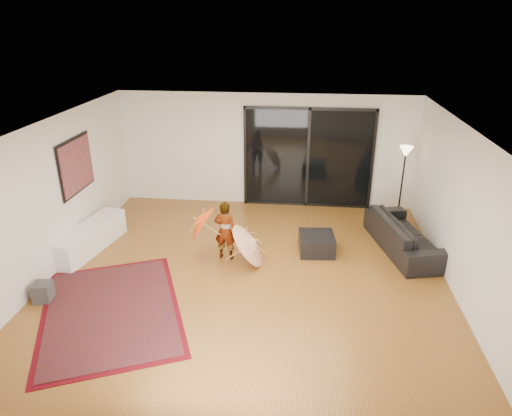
# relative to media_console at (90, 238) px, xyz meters

# --- Properties ---
(floor) EXTENTS (7.00, 7.00, 0.00)m
(floor) POSITION_rel_media_console_xyz_m (3.25, -0.68, -0.26)
(floor) COLOR #A2672C
(floor) RESTS_ON ground
(ceiling) EXTENTS (7.00, 7.00, 0.00)m
(ceiling) POSITION_rel_media_console_xyz_m (3.25, -0.68, 2.44)
(ceiling) COLOR white
(ceiling) RESTS_ON wall_back
(wall_back) EXTENTS (7.00, 0.00, 7.00)m
(wall_back) POSITION_rel_media_console_xyz_m (3.25, 2.82, 1.09)
(wall_back) COLOR silver
(wall_back) RESTS_ON floor
(wall_front) EXTENTS (7.00, 0.00, 7.00)m
(wall_front) POSITION_rel_media_console_xyz_m (3.25, -4.18, 1.09)
(wall_front) COLOR silver
(wall_front) RESTS_ON floor
(wall_left) EXTENTS (0.00, 7.00, 7.00)m
(wall_left) POSITION_rel_media_console_xyz_m (-0.25, -0.68, 1.09)
(wall_left) COLOR silver
(wall_left) RESTS_ON floor
(wall_right) EXTENTS (0.00, 7.00, 7.00)m
(wall_right) POSITION_rel_media_console_xyz_m (6.75, -0.68, 1.09)
(wall_right) COLOR silver
(wall_right) RESTS_ON floor
(sliding_door) EXTENTS (3.06, 0.07, 2.40)m
(sliding_door) POSITION_rel_media_console_xyz_m (4.25, 2.79, 0.94)
(sliding_door) COLOR black
(sliding_door) RESTS_ON wall_back
(painting) EXTENTS (0.04, 1.28, 1.08)m
(painting) POSITION_rel_media_console_xyz_m (-0.21, 0.32, 1.39)
(painting) COLOR black
(painting) RESTS_ON wall_left
(media_console) EXTENTS (0.80, 1.93, 0.52)m
(media_console) POSITION_rel_media_console_xyz_m (0.00, 0.00, 0.00)
(media_console) COLOR white
(media_console) RESTS_ON floor
(speaker) EXTENTS (0.32, 0.32, 0.32)m
(speaker) POSITION_rel_media_console_xyz_m (0.00, -1.78, -0.10)
(speaker) COLOR #424244
(speaker) RESTS_ON floor
(persian_rug) EXTENTS (3.06, 3.50, 0.02)m
(persian_rug) POSITION_rel_media_console_xyz_m (1.21, -1.95, -0.25)
(persian_rug) COLOR #50060F
(persian_rug) RESTS_ON floor
(sofa) EXTENTS (1.37, 2.36, 0.65)m
(sofa) POSITION_rel_media_console_xyz_m (6.20, 0.69, 0.06)
(sofa) COLOR black
(sofa) RESTS_ON floor
(ottoman) EXTENTS (0.72, 0.72, 0.38)m
(ottoman) POSITION_rel_media_console_xyz_m (4.47, 0.37, -0.07)
(ottoman) COLOR black
(ottoman) RESTS_ON floor
(floor_lamp) EXTENTS (0.29, 0.29, 1.71)m
(floor_lamp) POSITION_rel_media_console_xyz_m (6.35, 2.18, 1.09)
(floor_lamp) COLOR black
(floor_lamp) RESTS_ON floor
(child) EXTENTS (0.45, 0.32, 1.16)m
(child) POSITION_rel_media_console_xyz_m (2.73, -0.04, 0.32)
(child) COLOR #999999
(child) RESTS_ON floor
(parasol_orange) EXTENTS (0.55, 0.74, 0.84)m
(parasol_orange) POSITION_rel_media_console_xyz_m (2.18, -0.09, 0.47)
(parasol_orange) COLOR #E73F0C
(parasol_orange) RESTS_ON child
(parasol_white) EXTENTS (0.70, 0.91, 0.96)m
(parasol_white) POSITION_rel_media_console_xyz_m (3.33, -0.19, 0.24)
(parasol_white) COLOR beige
(parasol_white) RESTS_ON floor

